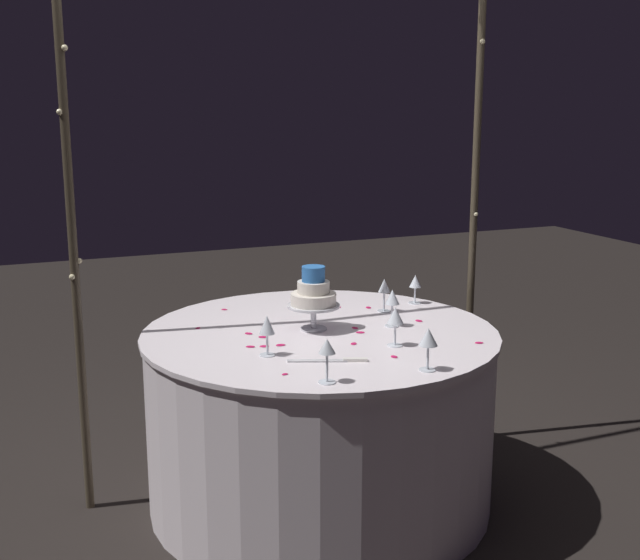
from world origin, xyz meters
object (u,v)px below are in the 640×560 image
Objects in this scene: wine_glass_5 at (428,339)px; wine_glass_6 at (267,327)px; decorative_arch at (292,148)px; wine_glass_4 at (392,299)px; wine_glass_3 at (395,317)px; wine_glass_2 at (415,283)px; cake_knife at (333,360)px; wine_glass_0 at (384,288)px; wine_glass_1 at (327,350)px; main_table at (320,417)px; tiered_cake at (313,294)px.

wine_glass_6 is at bearing 140.97° from wine_glass_5.
wine_glass_4 is at bearing -49.87° from decorative_arch.
wine_glass_3 and wine_glass_5 have the same top height.
cake_knife is at bearing -137.24° from wine_glass_2.
wine_glass_0 is 0.99m from wine_glass_1.
tiered_cake reaches higher than main_table.
main_table is 0.59m from wine_glass_4.
wine_glass_2 is 0.87× the size of wine_glass_3.
decorative_arch reaches higher than wine_glass_4.
wine_glass_6 reaches higher than wine_glass_0.
wine_glass_1 reaches higher than wine_glass_2.
wine_glass_2 is (0.61, 0.23, -0.05)m from tiered_cake.
wine_glass_0 is (0.41, 0.15, -0.04)m from tiered_cake.
wine_glass_5 reaches higher than wine_glass_0.
wine_glass_3 is at bearing -112.31° from wine_glass_0.
tiered_cake is at bearing -93.61° from decorative_arch.
wine_glass_5 is (0.16, -0.61, 0.50)m from main_table.
wine_glass_1 is at bearing 177.21° from wine_glass_5.
wine_glass_0 reaches higher than main_table.
wine_glass_6 is (-0.29, -0.26, -0.04)m from tiered_cake.
main_table is at bearing -155.06° from wine_glass_0.
wine_glass_6 is at bearing -138.40° from tiered_cake.
wine_glass_5 is at bearing -106.18° from wine_glass_0.
decorative_arch is 15.06× the size of wine_glass_1.
wine_glass_5 and wine_glass_6 have the same top height.
wine_glass_6 is at bearing 171.52° from wine_glass_3.
main_table is 0.80m from wine_glass_2.
main_table is at bearing -57.42° from tiered_cake.
decorative_arch is 1.58× the size of main_table.
tiered_cake reaches higher than wine_glass_5.
decorative_arch is 1.12m from wine_glass_5.
wine_glass_5 is at bearing -74.56° from tiered_cake.
cake_knife is (-0.09, -0.42, -0.15)m from tiered_cake.
wine_glass_3 reaches higher than main_table.
wine_glass_1 is 1.14× the size of wine_glass_2.
wine_glass_6 reaches higher than wine_glass_2.
wine_glass_2 is at bearing -5.01° from decorative_arch.
wine_glass_2 is at bearing 54.52° from wine_glass_3.
wine_glass_0 is (0.39, 0.18, 0.49)m from main_table.
wine_glass_4 is at bearing -13.99° from tiered_cake.
decorative_arch is 1.16m from main_table.
decorative_arch is at bearing 99.76° from wine_glass_5.
tiered_cake is at bearing 41.60° from wine_glass_6.
wine_glass_1 is 0.97× the size of wine_glass_4.
wine_glass_5 reaches higher than wine_glass_2.
tiered_cake is 0.96× the size of cake_knife.
wine_glass_5 reaches higher than cake_knife.
wine_glass_3 is (0.21, -0.33, -0.04)m from tiered_cake.
tiered_cake reaches higher than wine_glass_4.
wine_glass_2 is at bearing 47.72° from wine_glass_4.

